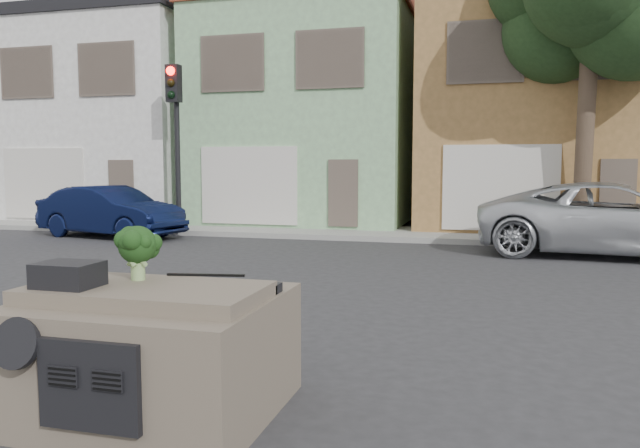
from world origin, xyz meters
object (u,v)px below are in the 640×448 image
at_px(silver_pickup, 614,256).
at_px(broccoli, 138,252).
at_px(navy_sedan, 111,237).
at_px(traffic_signal, 176,149).

bearing_deg(silver_pickup, broccoli, 158.01).
bearing_deg(navy_sedan, traffic_signal, -32.86).
bearing_deg(silver_pickup, navy_sedan, 94.85).
distance_m(silver_pickup, broccoli, 12.33).
height_order(navy_sedan, broccoli, broccoli).
relative_size(navy_sedan, traffic_signal, 0.88).
bearing_deg(broccoli, navy_sedan, 124.85).
xyz_separation_m(silver_pickup, traffic_signal, (-11.99, 1.59, 2.55)).
height_order(silver_pickup, broccoli, broccoli).
relative_size(silver_pickup, traffic_signal, 1.20).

